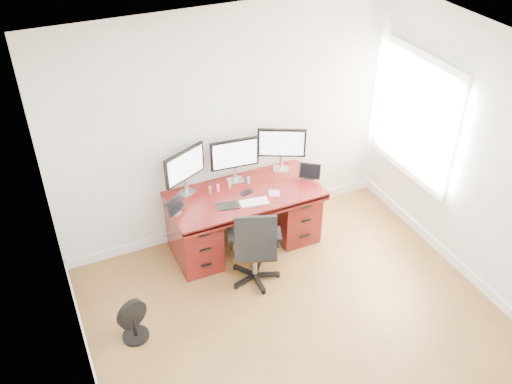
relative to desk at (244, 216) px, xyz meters
name	(u,v)px	position (x,y,z in m)	size (l,w,h in m)	color
ground	(322,357)	(0.00, -1.83, -0.40)	(4.50, 4.50, 0.00)	brown
back_wall	(228,127)	(0.00, 0.42, 0.95)	(4.00, 0.10, 2.70)	white
right_wall	(511,183)	(2.00, -1.72, 0.95)	(0.10, 4.50, 2.70)	white
desk	(244,216)	(0.00, 0.00, 0.00)	(1.70, 0.80, 0.75)	#561211
office_chair	(255,259)	(-0.15, -0.63, -0.08)	(0.67, 0.67, 0.97)	black
floor_fan	(133,321)	(-1.53, -0.86, -0.18)	(0.31, 0.26, 0.45)	black
monitor_left	(185,167)	(-0.58, 0.24, 0.68)	(0.51, 0.27, 0.53)	silver
monitor_center	(235,155)	(0.00, 0.24, 0.68)	(0.55, 0.16, 0.53)	silver
monitor_right	(282,144)	(0.58, 0.24, 0.68)	(0.51, 0.28, 0.53)	silver
tablet_left	(175,207)	(-0.81, -0.08, 0.43)	(0.24, 0.18, 0.19)	silver
tablet_right	(310,172)	(0.79, -0.08, 0.43)	(0.23, 0.20, 0.19)	silver
keyboard	(254,202)	(0.02, -0.25, 0.36)	(0.31, 0.13, 0.01)	white
trackpad	(274,193)	(0.29, -0.18, 0.35)	(0.12, 0.12, 0.01)	#BABCC1
drawing_tablet	(227,206)	(-0.27, -0.18, 0.35)	(0.23, 0.15, 0.01)	black
phone	(247,192)	(0.02, -0.04, 0.35)	(0.14, 0.07, 0.01)	black
figurine_brown	(210,189)	(-0.35, 0.12, 0.40)	(0.04, 0.04, 0.09)	brown
figurine_pink	(218,187)	(-0.26, 0.12, 0.40)	(0.04, 0.04, 0.09)	pink
figurine_yellow	(230,184)	(-0.12, 0.12, 0.40)	(0.04, 0.04, 0.09)	#DEB769
figurine_blue	(249,180)	(0.11, 0.12, 0.40)	(0.04, 0.04, 0.09)	#52A7E6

